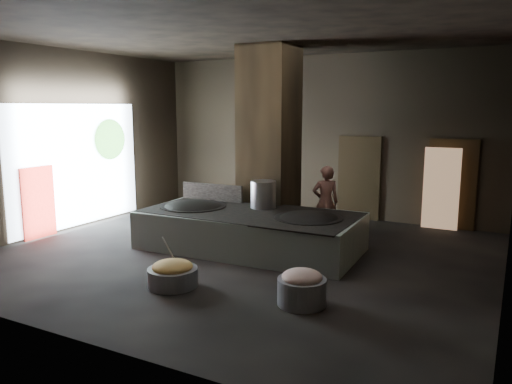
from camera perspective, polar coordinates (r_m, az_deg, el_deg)
The scene contains 27 objects.
floor at distance 10.69m, azimuth -1.67°, elevation -7.29°, with size 10.00×9.00×0.10m, color black.
ceiling at distance 10.33m, azimuth -1.80°, elevation 17.91°, with size 10.00×9.00×0.10m, color black.
back_wall at distance 14.38m, azimuth 7.33°, elevation 6.34°, with size 10.00×0.10×4.50m, color black.
front_wall at distance 6.71m, azimuth -21.34°, elevation 1.98°, with size 10.00×0.10×4.50m, color black.
left_wall at distance 13.49m, azimuth -20.82°, elevation 5.57°, with size 0.10×9.00×4.50m, color black.
pillar at distance 12.07m, azimuth 1.51°, elevation 5.78°, with size 1.20×1.20×4.50m, color black.
hearth_platform at distance 10.90m, azimuth -0.73°, elevation -4.45°, with size 4.70×2.25×0.82m, color silver.
platform_cap at distance 10.81m, azimuth -0.73°, elevation -2.36°, with size 4.60×2.21×0.03m, color black.
wok_left at distance 11.54m, azimuth -7.19°, elevation -2.00°, with size 1.48×1.48×0.41m, color black.
wok_left_rim at distance 11.52m, azimuth -7.19°, elevation -1.66°, with size 1.51×1.51×0.05m, color black.
wok_right at distance 10.31m, azimuth 6.01°, elevation -3.39°, with size 1.38×1.38×0.39m, color black.
wok_right_rim at distance 10.29m, azimuth 6.02°, elevation -3.01°, with size 1.41×1.41×0.05m, color black.
stock_pot at distance 11.21m, azimuth 0.84°, elevation -0.29°, with size 0.57×0.57×0.61m, color #9A9EA2.
splash_guard at distance 12.14m, azimuth -5.04°, elevation -0.03°, with size 1.63×0.06×0.41m, color black.
cook at distance 11.79m, azimuth 7.95°, elevation -1.19°, with size 0.63×0.41×1.73m, color brown.
veg_basin at distance 8.90m, azimuth -9.50°, elevation -9.56°, with size 0.87×0.87×0.32m, color gray.
veg_fill at distance 8.84m, azimuth -9.53°, elevation -8.40°, with size 0.71×0.71×0.22m, color #9EAA52.
ladle at distance 8.98m, azimuth -9.75°, elevation -6.77°, with size 0.03×0.03×0.68m, color #9A9EA2.
meat_basin at distance 8.02m, azimuth 5.25°, elevation -11.26°, with size 0.77×0.77×0.42m, color gray.
meat_fill at distance 7.94m, azimuth 5.28°, elevation -9.65°, with size 0.64×0.64×0.24m, color tan.
doorway_near at distance 14.02m, azimuth 11.68°, elevation 1.41°, with size 1.18×0.08×2.38m, color black.
doorway_near_glow at distance 14.00m, azimuth 12.13°, elevation 1.17°, with size 0.80×0.04×1.90m, color #8C6647.
doorway_far at distance 13.56m, azimuth 21.45°, elevation 0.65°, with size 1.18×0.08×2.38m, color black.
doorway_far_glow at distance 13.33m, azimuth 20.40°, elevation 0.35°, with size 0.87×0.04×2.06m, color #8C6647.
left_opening at distance 13.60m, azimuth -19.74°, elevation 2.91°, with size 0.04×4.20×3.10m, color white.
pavilion_sliver at distance 12.82m, azimuth -23.61°, elevation -1.11°, with size 0.05×0.90×1.70m, color maroon.
tree_silhouette at distance 14.24m, azimuth -16.33°, elevation 5.79°, with size 0.28×1.10×1.10m, color #194714.
Camera 1 is at (5.06, -8.88, 3.07)m, focal length 35.00 mm.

